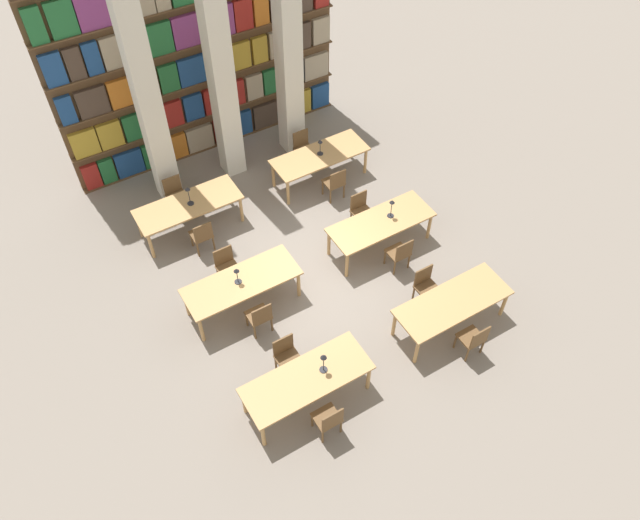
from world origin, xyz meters
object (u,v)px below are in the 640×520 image
(chair_8, at_px, (202,235))
(chair_4, at_px, (260,316))
(desk_lamp_0, at_px, (324,360))
(chair_10, at_px, (335,182))
(reading_table_4, at_px, (188,206))
(desk_lamp_4, at_px, (320,145))
(chair_6, at_px, (400,253))
(chair_11, at_px, (303,147))
(reading_table_0, at_px, (307,380))
(chair_9, at_px, (176,194))
(reading_table_1, at_px, (453,304))
(pillar_left, at_px, (142,80))
(chair_1, at_px, (287,355))
(desk_lamp_2, at_px, (392,206))
(chair_5, at_px, (227,266))
(pillar_center, at_px, (218,56))
(reading_table_3, at_px, (381,224))
(desk_lamp_1, at_px, (237,273))
(reading_table_2, at_px, (242,284))
(chair_3, at_px, (426,285))
(chair_7, at_px, (361,210))
(chair_0, at_px, (329,419))
(chair_2, at_px, (474,339))
(pillar_right, at_px, (288,35))
(reading_table_5, at_px, (320,157))
(desk_lamp_3, at_px, (188,193))

(chair_8, bearing_deg, chair_4, -88.09)
(desk_lamp_0, relative_size, chair_10, 0.53)
(reading_table_4, distance_m, desk_lamp_4, 3.25)
(chair_6, relative_size, chair_11, 1.00)
(reading_table_0, distance_m, reading_table_4, 4.88)
(chair_9, bearing_deg, reading_table_1, 119.94)
(pillar_left, bearing_deg, chair_11, -12.06)
(chair_1, xyz_separation_m, desk_lamp_2, (3.40, 1.68, 0.58))
(chair_4, relative_size, chair_5, 1.00)
(reading_table_0, height_order, desk_lamp_0, desk_lamp_0)
(pillar_left, height_order, desk_lamp_4, pillar_left)
(reading_table_0, distance_m, chair_9, 5.60)
(pillar_left, relative_size, chair_10, 6.96)
(chair_1, height_order, chair_8, same)
(pillar_center, bearing_deg, reading_table_3, -67.67)
(reading_table_3, height_order, chair_11, chair_11)
(desk_lamp_1, bearing_deg, reading_table_2, -10.42)
(chair_1, xyz_separation_m, chair_3, (3.08, -0.01, 0.00))
(chair_3, height_order, chair_6, same)
(chair_9, bearing_deg, desk_lamp_0, 94.31)
(chair_7, bearing_deg, desk_lamp_0, 47.63)
(reading_table_2, bearing_deg, chair_0, -89.62)
(chair_9, xyz_separation_m, desk_lamp_4, (3.26, -0.76, 0.55))
(pillar_left, relative_size, chair_6, 6.96)
(desk_lamp_0, xyz_separation_m, reading_table_2, (-0.34, 2.44, -0.38))
(chair_6, height_order, reading_table_4, chair_6)
(chair_2, relative_size, chair_10, 1.00)
(desk_lamp_2, distance_m, chair_8, 3.97)
(chair_5, distance_m, chair_6, 3.49)
(chair_8, xyz_separation_m, chair_11, (3.22, 1.37, 0.00))
(pillar_right, relative_size, reading_table_5, 2.68)
(reading_table_1, relative_size, desk_lamp_2, 4.95)
(chair_10, bearing_deg, desk_lamp_4, 86.28)
(reading_table_3, bearing_deg, chair_2, -91.17)
(chair_5, xyz_separation_m, reading_table_5, (3.16, 1.67, 0.21))
(reading_table_2, relative_size, chair_6, 2.60)
(chair_4, height_order, chair_7, same)
(reading_table_0, xyz_separation_m, reading_table_1, (3.12, -0.01, 0.00))
(chair_5, height_order, desk_lamp_3, desk_lamp_3)
(desk_lamp_2, bearing_deg, reading_table_5, 95.90)
(pillar_right, relative_size, chair_1, 6.96)
(pillar_left, xyz_separation_m, chair_4, (0.04, -4.49, -2.54))
(pillar_center, bearing_deg, chair_6, -70.93)
(chair_6, bearing_deg, chair_4, 178.75)
(chair_9, bearing_deg, reading_table_4, 92.74)
(chair_3, height_order, reading_table_2, chair_3)
(reading_table_5, height_order, chair_11, chair_11)
(chair_11, height_order, desk_lamp_4, desk_lamp_4)
(reading_table_0, height_order, desk_lamp_1, desk_lamp_1)
(pillar_right, distance_m, reading_table_5, 2.72)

